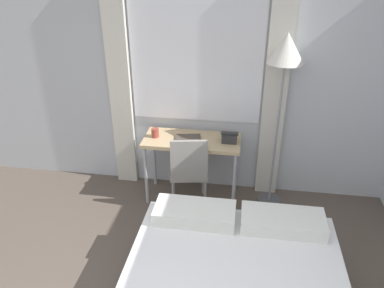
{
  "coord_description": "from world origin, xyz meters",
  "views": [
    {
      "loc": [
        0.51,
        -1.04,
        2.56
      ],
      "look_at": [
        0.05,
        2.1,
        0.9
      ],
      "focal_mm": 35.0,
      "sensor_mm": 36.0,
      "label": 1
    }
  ],
  "objects_px": {
    "telephone": "(229,137)",
    "mug": "(155,133)",
    "book": "(188,138)",
    "standing_lamp": "(285,60)",
    "desk": "(192,145)",
    "desk_chair": "(189,168)"
  },
  "relations": [
    {
      "from": "telephone",
      "to": "desk",
      "type": "bearing_deg",
      "value": 179.58
    },
    {
      "from": "book",
      "to": "mug",
      "type": "distance_m",
      "value": 0.36
    },
    {
      "from": "desk",
      "to": "desk_chair",
      "type": "relative_size",
      "value": 1.18
    },
    {
      "from": "mug",
      "to": "telephone",
      "type": "bearing_deg",
      "value": 0.6
    },
    {
      "from": "book",
      "to": "standing_lamp",
      "type": "bearing_deg",
      "value": 2.18
    },
    {
      "from": "desk",
      "to": "book",
      "type": "bearing_deg",
      "value": -178.98
    },
    {
      "from": "standing_lamp",
      "to": "mug",
      "type": "bearing_deg",
      "value": -177.95
    },
    {
      "from": "desk",
      "to": "book",
      "type": "relative_size",
      "value": 3.61
    },
    {
      "from": "standing_lamp",
      "to": "book",
      "type": "height_order",
      "value": "standing_lamp"
    },
    {
      "from": "book",
      "to": "mug",
      "type": "xyz_separation_m",
      "value": [
        -0.36,
        -0.01,
        0.04
      ]
    },
    {
      "from": "desk",
      "to": "mug",
      "type": "xyz_separation_m",
      "value": [
        -0.4,
        -0.01,
        0.13
      ]
    },
    {
      "from": "standing_lamp",
      "to": "telephone",
      "type": "distance_m",
      "value": 0.96
    },
    {
      "from": "desk",
      "to": "mug",
      "type": "bearing_deg",
      "value": -178.37
    },
    {
      "from": "standing_lamp",
      "to": "desk",
      "type": "bearing_deg",
      "value": -177.76
    },
    {
      "from": "telephone",
      "to": "desk_chair",
      "type": "bearing_deg",
      "value": -155.59
    },
    {
      "from": "standing_lamp",
      "to": "telephone",
      "type": "bearing_deg",
      "value": -175.57
    },
    {
      "from": "telephone",
      "to": "book",
      "type": "bearing_deg",
      "value": 179.71
    },
    {
      "from": "telephone",
      "to": "mug",
      "type": "height_order",
      "value": "telephone"
    },
    {
      "from": "standing_lamp",
      "to": "mug",
      "type": "distance_m",
      "value": 1.53
    },
    {
      "from": "standing_lamp",
      "to": "telephone",
      "type": "relative_size",
      "value": 10.32
    },
    {
      "from": "telephone",
      "to": "mug",
      "type": "distance_m",
      "value": 0.8
    },
    {
      "from": "book",
      "to": "mug",
      "type": "relative_size",
      "value": 2.95
    }
  ]
}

